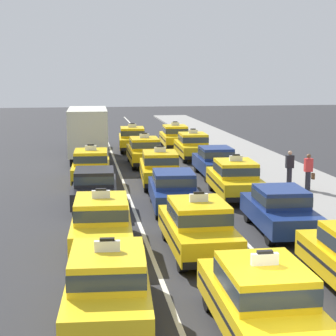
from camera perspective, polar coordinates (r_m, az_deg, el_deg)
name	(u,v)px	position (r m, az deg, el deg)	size (l,w,h in m)	color
lane_stripe_left_center	(122,178)	(29.64, -4.70, -1.01)	(0.14, 80.00, 0.01)	silver
lane_stripe_center_right	(182,176)	(30.03, 1.40, -0.84)	(0.14, 80.00, 0.01)	silver
sidewalk_curb	(321,191)	(26.93, 15.14, -2.26)	(4.00, 90.00, 0.15)	gray
taxi_left_nearest	(108,284)	(12.80, -6.06, -11.54)	(2.09, 4.66, 1.96)	black
taxi_left_second	(102,222)	(17.82, -6.71, -5.41)	(2.02, 4.64, 1.96)	black
sedan_left_third	(95,187)	(23.34, -7.40, -1.88)	(1.95, 4.38, 1.58)	black
taxi_left_fourth	(91,166)	(28.38, -7.75, 0.25)	(2.00, 4.63, 1.96)	black
box_truck_left_fifth	(88,132)	(35.69, -8.07, 3.63)	(2.40, 7.00, 3.27)	black
sedan_left_sixth	(88,135)	(42.51, -8.03, 3.34)	(1.94, 4.37, 1.58)	black
taxi_center_nearest	(262,299)	(12.09, 9.44, -12.94)	(1.85, 4.57, 1.96)	black
taxi_center_second	(198,226)	(17.27, 3.03, -5.85)	(1.84, 4.57, 1.96)	black
sedan_center_third	(173,189)	(22.67, 0.56, -2.14)	(2.00, 4.39, 1.58)	black
taxi_center_fourth	(160,168)	(27.54, -0.82, 0.05)	(2.08, 4.66, 1.96)	black
taxi_center_fifth	(144,151)	(33.37, -2.40, 1.74)	(1.85, 4.57, 1.96)	black
taxi_center_sixth	(132,138)	(39.61, -3.62, 2.99)	(2.06, 4.65, 1.96)	black
sedan_right_second	(280,209)	(19.87, 11.21, -4.03)	(1.95, 4.38, 1.58)	black
taxi_right_third	(235,178)	(24.97, 6.77, -1.03)	(2.04, 4.64, 1.96)	black
sedan_right_fourth	(216,161)	(29.91, 4.81, 0.73)	(1.85, 4.34, 1.58)	black
taxi_right_fifth	(193,145)	(35.82, 2.50, 2.29)	(1.94, 4.61, 1.96)	black
taxi_right_sixth	(175,136)	(40.89, 0.70, 3.22)	(1.97, 4.62, 1.96)	black
pedestrian_near_crosswalk	(290,169)	(27.08, 12.15, -0.05)	(0.36, 0.24, 1.70)	#23232D
pedestrian_mid_block	(308,172)	(26.41, 13.97, -0.41)	(0.47, 0.24, 1.68)	#23232D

